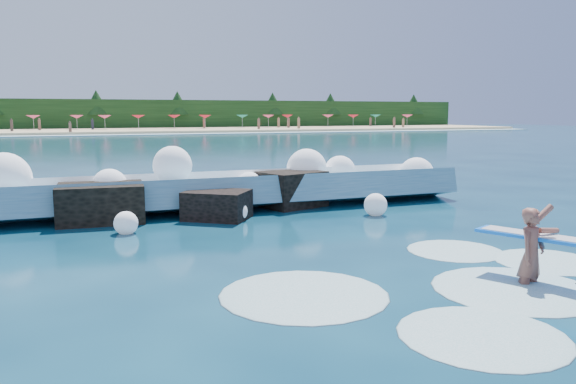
# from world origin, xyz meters

# --- Properties ---
(ground) EXTENTS (200.00, 200.00, 0.00)m
(ground) POSITION_xyz_m (0.00, 0.00, 0.00)
(ground) COLOR #082C41
(ground) RESTS_ON ground
(beach) EXTENTS (140.00, 20.00, 0.40)m
(beach) POSITION_xyz_m (0.00, 78.00, 0.20)
(beach) COLOR tan
(beach) RESTS_ON ground
(wet_band) EXTENTS (140.00, 5.00, 0.08)m
(wet_band) POSITION_xyz_m (0.00, 67.00, 0.04)
(wet_band) COLOR silver
(wet_band) RESTS_ON ground
(treeline) EXTENTS (140.00, 4.00, 5.00)m
(treeline) POSITION_xyz_m (0.00, 88.00, 2.50)
(treeline) COLOR black
(treeline) RESTS_ON ground
(breaking_wave) EXTENTS (16.35, 2.62, 1.41)m
(breaking_wave) POSITION_xyz_m (0.99, 7.33, 0.49)
(breaking_wave) COLOR teal
(breaking_wave) RESTS_ON ground
(rock_cluster) EXTENTS (7.98, 3.21, 1.29)m
(rock_cluster) POSITION_xyz_m (0.46, 6.43, 0.41)
(rock_cluster) COLOR black
(rock_cluster) RESTS_ON ground
(surfer_with_board) EXTENTS (1.38, 2.82, 1.62)m
(surfer_with_board) POSITION_xyz_m (4.31, -2.21, 0.60)
(surfer_with_board) COLOR brown
(surfer_with_board) RESTS_ON ground
(wave_spray) EXTENTS (15.18, 4.25, 1.97)m
(wave_spray) POSITION_xyz_m (0.95, 7.29, 0.98)
(wave_spray) COLOR white
(wave_spray) RESTS_ON ground
(surf_foam) EXTENTS (9.16, 6.05, 0.14)m
(surf_foam) POSITION_xyz_m (3.14, -1.84, 0.00)
(surf_foam) COLOR silver
(surf_foam) RESTS_ON ground
(beach_umbrellas) EXTENTS (112.10, 6.30, 0.50)m
(beach_umbrellas) POSITION_xyz_m (0.29, 80.33, 2.25)
(beach_umbrellas) COLOR #EC4576
(beach_umbrellas) RESTS_ON ground
(beachgoers) EXTENTS (98.25, 13.19, 1.94)m
(beachgoers) POSITION_xyz_m (4.42, 74.85, 1.10)
(beachgoers) COLOR #3F332D
(beachgoers) RESTS_ON ground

